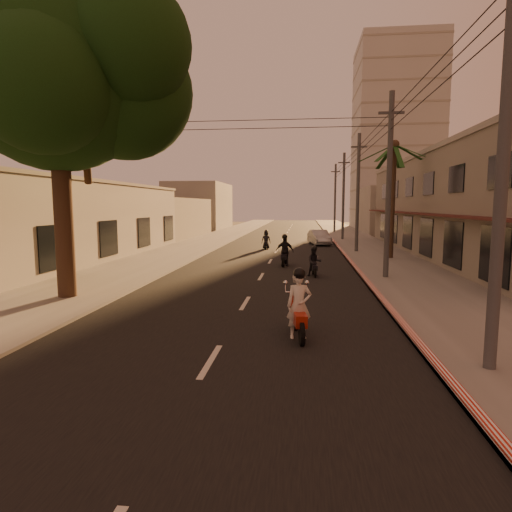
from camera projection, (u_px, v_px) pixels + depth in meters
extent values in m
plane|color=#383023|center=(237.00, 317.00, 13.96)|extent=(160.00, 160.00, 0.00)
cube|color=black|center=(276.00, 252.00, 33.70)|extent=(10.00, 140.00, 0.02)
cube|color=slate|center=(373.00, 252.00, 32.87)|extent=(5.00, 140.00, 0.12)
cube|color=slate|center=(183.00, 250.00, 34.52)|extent=(5.00, 140.00, 0.12)
cube|color=#B02212|center=(348.00, 259.00, 28.19)|extent=(0.20, 60.00, 0.20)
cube|color=gray|center=(475.00, 207.00, 29.77)|extent=(8.00, 34.00, 7.00)
cube|color=#9D998E|center=(478.00, 154.00, 29.34)|extent=(8.20, 34.20, 0.30)
cube|color=#48201C|center=(411.00, 213.00, 30.29)|extent=(0.80, 34.00, 0.12)
cube|color=#9D998E|center=(65.00, 222.00, 29.02)|extent=(8.00, 24.00, 5.00)
cube|color=gray|center=(63.00, 183.00, 28.71)|extent=(8.20, 24.20, 0.20)
cube|color=#B7B5B2|center=(395.00, 138.00, 65.81)|extent=(12.00, 12.00, 28.00)
cylinder|color=black|center=(64.00, 222.00, 16.35)|extent=(0.70, 0.70, 6.00)
cylinder|color=black|center=(85.00, 143.00, 16.30)|extent=(1.22, 2.17, 3.04)
cylinder|color=black|center=(39.00, 135.00, 15.74)|extent=(1.31, 1.49, 2.73)
sphere|color=black|center=(56.00, 72.00, 15.70)|extent=(7.20, 7.20, 7.20)
sphere|color=black|center=(125.00, 92.00, 16.50)|extent=(5.20, 5.20, 5.20)
sphere|color=black|center=(25.00, 88.00, 16.72)|extent=(4.80, 4.80, 4.80)
sphere|color=black|center=(43.00, 84.00, 13.96)|extent=(4.60, 4.60, 4.60)
sphere|color=black|center=(128.00, 44.00, 14.79)|extent=(4.40, 4.40, 4.40)
sphere|color=black|center=(115.00, 62.00, 17.81)|extent=(4.40, 4.40, 4.40)
cylinder|color=black|center=(393.00, 203.00, 28.42)|extent=(0.32, 0.32, 7.60)
sphere|color=black|center=(395.00, 144.00, 27.98)|extent=(0.60, 0.60, 0.60)
cylinder|color=#38383A|center=(503.00, 164.00, 8.80)|extent=(0.26, 0.26, 9.00)
cylinder|color=#38383A|center=(389.00, 187.00, 20.64)|extent=(0.26, 0.26, 9.00)
cube|color=#38383A|center=(391.00, 113.00, 20.23)|extent=(1.20, 0.12, 0.12)
cylinder|color=#38383A|center=(358.00, 194.00, 32.49)|extent=(0.26, 0.26, 9.00)
cube|color=#38383A|center=(359.00, 147.00, 32.07)|extent=(1.20, 0.12, 0.12)
cylinder|color=#38383A|center=(343.00, 197.00, 44.33)|extent=(0.26, 0.26, 9.00)
cube|color=#38383A|center=(344.00, 163.00, 43.92)|extent=(1.20, 0.12, 0.12)
cylinder|color=#38383A|center=(335.00, 199.00, 56.17)|extent=(0.26, 0.26, 9.00)
cube|color=#38383A|center=(336.00, 172.00, 55.76)|extent=(1.20, 0.12, 0.12)
cube|color=#9D998E|center=(394.00, 210.00, 56.48)|extent=(8.00, 14.00, 6.00)
cube|color=#9D998E|center=(162.00, 218.00, 48.79)|extent=(8.00, 14.00, 4.40)
cube|color=#9D998E|center=(200.00, 206.00, 66.41)|extent=(8.00, 14.00, 7.00)
cylinder|color=black|center=(295.00, 320.00, 12.50)|extent=(0.20, 0.63, 0.62)
cylinder|color=black|center=(302.00, 334.00, 11.12)|extent=(0.20, 0.63, 0.62)
cube|color=#A21D0C|center=(299.00, 317.00, 11.69)|extent=(0.48, 1.25, 0.33)
cube|color=#A21D0C|center=(296.00, 306.00, 12.22)|extent=(0.34, 0.16, 0.66)
cylinder|color=silver|center=(296.00, 292.00, 12.31)|extent=(0.61, 0.12, 0.04)
imported|color=beige|center=(299.00, 305.00, 11.66)|extent=(0.80, 0.63, 1.86)
sphere|color=black|center=(299.00, 274.00, 11.55)|extent=(0.33, 0.33, 0.33)
sphere|color=silver|center=(285.00, 283.00, 12.25)|extent=(0.13, 0.13, 0.13)
sphere|color=silver|center=(307.00, 283.00, 12.26)|extent=(0.13, 0.13, 0.13)
cylinder|color=black|center=(313.00, 270.00, 22.61)|extent=(0.13, 0.51, 0.50)
cylinder|color=black|center=(315.00, 273.00, 21.50)|extent=(0.13, 0.51, 0.50)
cube|color=black|center=(314.00, 267.00, 21.96)|extent=(0.32, 1.00, 0.27)
cube|color=black|center=(313.00, 263.00, 22.39)|extent=(0.27, 0.11, 0.54)
cylinder|color=silver|center=(313.00, 257.00, 22.46)|extent=(0.49, 0.08, 0.04)
imported|color=black|center=(314.00, 262.00, 21.93)|extent=(0.82, 0.68, 1.50)
sphere|color=black|center=(315.00, 248.00, 21.85)|extent=(0.27, 0.27, 0.27)
cylinder|color=black|center=(286.00, 259.00, 26.45)|extent=(0.16, 0.61, 0.61)
cylinder|color=black|center=(283.00, 262.00, 25.13)|extent=(0.16, 0.61, 0.61)
cube|color=black|center=(285.00, 256.00, 25.68)|extent=(0.40, 1.21, 0.33)
cube|color=black|center=(286.00, 253.00, 26.19)|extent=(0.33, 0.13, 0.65)
cylinder|color=silver|center=(286.00, 246.00, 26.27)|extent=(0.60, 0.09, 0.04)
imported|color=black|center=(285.00, 251.00, 25.64)|extent=(1.14, 0.61, 1.82)
sphere|color=black|center=(285.00, 237.00, 25.54)|extent=(0.33, 0.33, 0.33)
cylinder|color=black|center=(266.00, 245.00, 36.16)|extent=(0.12, 0.52, 0.51)
cylinder|color=black|center=(266.00, 247.00, 35.03)|extent=(0.12, 0.52, 0.51)
cube|color=black|center=(266.00, 243.00, 35.50)|extent=(0.31, 1.02, 0.27)
cube|color=black|center=(266.00, 241.00, 35.93)|extent=(0.28, 0.11, 0.55)
cylinder|color=silver|center=(266.00, 237.00, 36.00)|extent=(0.50, 0.07, 0.04)
imported|color=black|center=(266.00, 240.00, 35.46)|extent=(0.80, 0.56, 1.53)
sphere|color=black|center=(266.00, 231.00, 35.38)|extent=(0.27, 0.27, 0.27)
imported|color=#A6A9AF|center=(319.00, 237.00, 39.43)|extent=(3.05, 4.73, 1.38)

